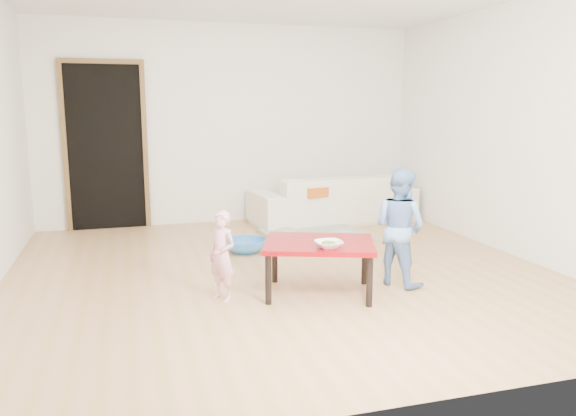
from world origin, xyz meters
name	(u,v)px	position (x,y,z in m)	size (l,w,h in m)	color
floor	(282,272)	(0.00, 0.00, 0.00)	(5.00, 5.00, 0.01)	tan
back_wall	(231,125)	(0.00, 2.50, 1.30)	(5.00, 0.02, 2.60)	white
right_wall	(516,130)	(2.50, 0.00, 1.30)	(0.02, 5.00, 2.60)	white
doorway	(106,148)	(-1.60, 2.48, 1.02)	(1.02, 0.08, 2.11)	brown
sofa	(333,198)	(1.29, 2.05, 0.32)	(2.19, 0.86, 0.64)	white
cushion	(315,190)	(0.94, 1.78, 0.48)	(0.47, 0.42, 0.12)	#D25D17
red_table	(319,268)	(0.13, -0.68, 0.22)	(0.89, 0.67, 0.45)	maroon
bowl	(329,244)	(0.13, -0.89, 0.47)	(0.22, 0.22, 0.05)	white
broccoli	(329,244)	(0.13, -0.89, 0.47)	(0.12, 0.12, 0.06)	#2D5919
child_pink	(222,256)	(-0.67, -0.61, 0.37)	(0.27, 0.18, 0.73)	pink
child_blue	(399,227)	(0.89, -0.62, 0.51)	(0.50, 0.39, 1.02)	#5D87D7
basin	(245,246)	(-0.19, 0.80, 0.07)	(0.45, 0.45, 0.14)	#3273BF
blanket	(315,235)	(0.76, 1.26, 0.03)	(1.15, 0.96, 0.06)	beige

